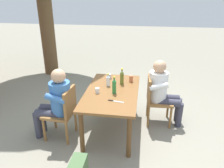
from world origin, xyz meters
name	(u,v)px	position (x,y,z in m)	size (l,w,h in m)	color
ground_plane	(112,128)	(0.00, 0.00, 0.00)	(24.00, 24.00, 0.00)	gray
dining_table	(112,96)	(0.00, 0.00, 0.63)	(1.49, 0.85, 0.73)	brown
chair_near_right	(155,98)	(0.33, -0.72, 0.49)	(0.46, 0.46, 0.87)	olive
chair_far_left	(64,111)	(-0.34, 0.72, 0.49)	(0.47, 0.47, 0.87)	olive
person_in_white_shirt	(162,89)	(0.34, -0.83, 0.66)	(0.47, 0.62, 1.18)	white
person_in_plaid_shirt	(56,101)	(-0.34, 0.83, 0.66)	(0.47, 0.62, 1.18)	#3D70B2
bottle_green	(114,86)	(-0.09, -0.05, 0.85)	(0.06, 0.06, 0.29)	#287A38
bottle_clear	(108,81)	(0.19, 0.10, 0.82)	(0.06, 0.06, 0.22)	white
bottle_olive	(122,77)	(0.30, -0.13, 0.85)	(0.06, 0.06, 0.29)	#566623
cup_steel	(109,76)	(0.53, 0.13, 0.77)	(0.08, 0.08, 0.08)	#B2B7BC
cup_terracotta	(131,79)	(0.43, -0.28, 0.79)	(0.07, 0.07, 0.12)	#BC6B47
cup_white	(97,90)	(-0.12, 0.22, 0.77)	(0.07, 0.07, 0.09)	white
table_knife	(115,101)	(-0.36, -0.09, 0.73)	(0.06, 0.24, 0.01)	silver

